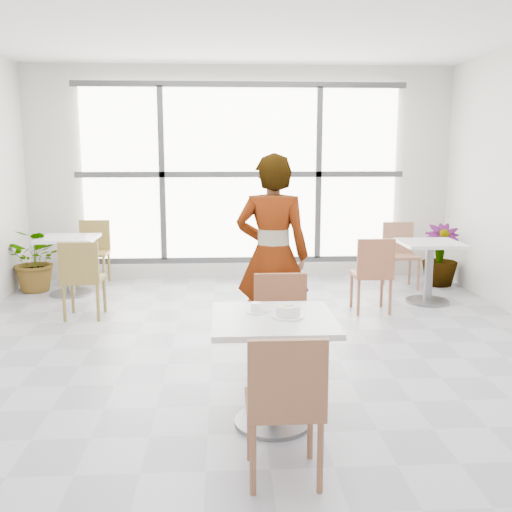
{
  "coord_description": "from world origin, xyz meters",
  "views": [
    {
      "loc": [
        -0.26,
        -4.86,
        1.82
      ],
      "look_at": [
        0.0,
        -0.3,
        1.0
      ],
      "focal_mm": 41.01,
      "sensor_mm": 36.0,
      "label": 1
    }
  ],
  "objects": [
    {
      "name": "wall_back",
      "position": [
        0.0,
        3.5,
        1.5
      ],
      "size": [
        6.0,
        0.0,
        6.0
      ],
      "primitive_type": "plane",
      "rotation": [
        1.57,
        0.0,
        0.0
      ],
      "color": "silver",
      "rests_on": "ground"
    },
    {
      "name": "chair_near",
      "position": [
        0.07,
        -1.9,
        0.5
      ],
      "size": [
        0.42,
        0.42,
        0.87
      ],
      "rotation": [
        0.0,
        0.0,
        3.14
      ],
      "color": "brown",
      "rests_on": "ground"
    },
    {
      "name": "plant_right",
      "position": [
        2.7,
        2.84,
        0.42
      ],
      "size": [
        0.58,
        0.58,
        0.84
      ],
      "primitive_type": "imported",
      "rotation": [
        0.0,
        0.0,
        -0.27
      ],
      "color": "#468A43",
      "rests_on": "ground"
    },
    {
      "name": "bg_chair_left_far",
      "position": [
        -2.06,
        3.28,
        0.5
      ],
      "size": [
        0.42,
        0.42,
        0.87
      ],
      "color": "olive",
      "rests_on": "ground"
    },
    {
      "name": "bg_chair_left_near",
      "position": [
        -1.8,
        1.45,
        0.5
      ],
      "size": [
        0.42,
        0.42,
        0.87
      ],
      "rotation": [
        0.0,
        0.0,
        3.14
      ],
      "color": "olive",
      "rests_on": "ground"
    },
    {
      "name": "bg_table_right",
      "position": [
        2.23,
        1.94,
        0.49
      ],
      "size": [
        0.7,
        0.7,
        0.75
      ],
      "color": "silver",
      "rests_on": "ground"
    },
    {
      "name": "oatmeal_bowl",
      "position": [
        0.16,
        -1.19,
        0.79
      ],
      "size": [
        0.21,
        0.21,
        0.09
      ],
      "color": "white",
      "rests_on": "main_table"
    },
    {
      "name": "bg_chair_right_near",
      "position": [
        1.43,
        1.51,
        0.5
      ],
      "size": [
        0.42,
        0.42,
        0.87
      ],
      "rotation": [
        0.0,
        0.0,
        3.14
      ],
      "color": "#95573B",
      "rests_on": "ground"
    },
    {
      "name": "floor",
      "position": [
        0.0,
        0.0,
        0.0
      ],
      "size": [
        7.0,
        7.0,
        0.0
      ],
      "primitive_type": "plane",
      "color": "#9E9EA5",
      "rests_on": "ground"
    },
    {
      "name": "main_table",
      "position": [
        0.06,
        -1.17,
        0.52
      ],
      "size": [
        0.8,
        0.8,
        0.75
      ],
      "color": "silver",
      "rests_on": "ground"
    },
    {
      "name": "person",
      "position": [
        0.18,
        0.27,
        0.9
      ],
      "size": [
        0.73,
        0.55,
        1.81
      ],
      "primitive_type": "imported",
      "rotation": [
        0.0,
        0.0,
        2.95
      ],
      "color": "black",
      "rests_on": "ground"
    },
    {
      "name": "wall_front",
      "position": [
        0.0,
        -3.5,
        1.5
      ],
      "size": [
        6.0,
        0.0,
        6.0
      ],
      "primitive_type": "plane",
      "rotation": [
        -1.57,
        0.0,
        0.0
      ],
      "color": "silver",
      "rests_on": "ground"
    },
    {
      "name": "window",
      "position": [
        0.0,
        3.44,
        1.5
      ],
      "size": [
        4.6,
        0.07,
        2.52
      ],
      "color": "white",
      "rests_on": "ground"
    },
    {
      "name": "chair_far",
      "position": [
        0.19,
        -0.47,
        0.5
      ],
      "size": [
        0.42,
        0.42,
        0.87
      ],
      "color": "brown",
      "rests_on": "ground"
    },
    {
      "name": "plant_left",
      "position": [
        -2.7,
        2.81,
        0.42
      ],
      "size": [
        0.93,
        0.88,
        0.83
      ],
      "primitive_type": "imported",
      "rotation": [
        0.0,
        0.0,
        -0.37
      ],
      "color": "#4D8036",
      "rests_on": "ground"
    },
    {
      "name": "coffee_cup",
      "position": [
        -0.04,
        -1.06,
        0.78
      ],
      "size": [
        0.16,
        0.13,
        0.07
      ],
      "color": "white",
      "rests_on": "main_table"
    },
    {
      "name": "bg_chair_right_far",
      "position": [
        2.13,
        2.82,
        0.5
      ],
      "size": [
        0.42,
        0.42,
        0.87
      ],
      "color": "#A26D50",
      "rests_on": "ground"
    },
    {
      "name": "bg_table_left",
      "position": [
        -2.22,
        2.6,
        0.49
      ],
      "size": [
        0.7,
        0.7,
        0.75
      ],
      "color": "white",
      "rests_on": "ground"
    }
  ]
}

